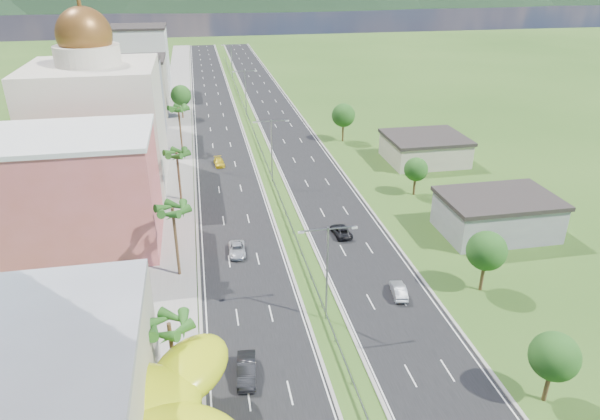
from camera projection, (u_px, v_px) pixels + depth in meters
ground at (351, 384)px, 48.44m from camera, size 500.00×500.00×0.00m
road_left at (217, 122)px, 127.20m from camera, size 11.00×260.00×0.04m
road_right at (279, 119)px, 129.77m from camera, size 11.00×260.00×0.04m
sidewalk_left at (176, 124)px, 125.55m from camera, size 7.00×260.00×0.12m
median_guardrail at (257, 140)px, 112.21m from camera, size 0.10×216.06×0.76m
streetlight_median_b at (327, 264)px, 54.48m from camera, size 6.04×0.25×11.00m
streetlight_median_c at (272, 144)px, 90.05m from camera, size 6.04×0.25×11.00m
streetlight_median_d at (245, 88)px, 130.08m from camera, size 6.04×0.25×11.00m
streetlight_median_e at (231, 58)px, 170.11m from camera, size 6.04×0.25×11.00m
lime_canopy at (107, 408)px, 39.33m from camera, size 18.00×15.00×7.40m
pink_shophouse at (76, 194)px, 68.92m from camera, size 20.00×15.00×15.00m
domed_building at (98, 118)px, 87.74m from camera, size 20.00×20.00×28.70m
midrise_grey at (123, 102)px, 111.57m from camera, size 16.00×15.00×16.00m
midrise_beige at (133, 87)px, 131.78m from camera, size 16.00×15.00×13.00m
midrise_white at (139, 61)px, 151.18m from camera, size 16.00×15.00×18.00m
shed_near at (497, 217)px, 74.42m from camera, size 15.00×10.00×5.00m
shed_far at (424, 150)px, 101.58m from camera, size 14.00×12.00×4.40m
palm_tree_b at (169, 328)px, 44.57m from camera, size 3.60×3.60×8.10m
palm_tree_c at (173, 212)px, 61.75m from camera, size 3.60×3.60×9.60m
palm_tree_d at (177, 155)px, 82.61m from camera, size 3.60×3.60×8.60m
palm_tree_e at (178, 110)px, 104.52m from camera, size 3.60×3.60×9.40m
leafy_tree_lfar at (181, 95)px, 127.91m from camera, size 4.90×4.90×8.05m
leafy_tree_ra at (554, 357)px, 44.72m from camera, size 4.20×4.20×6.90m
leafy_tree_rb at (487, 251)px, 60.18m from camera, size 4.55×4.55×7.47m
leafy_tree_rc at (416, 169)px, 85.94m from camera, size 3.85×3.85×6.33m
leafy_tree_rd at (343, 115)px, 111.43m from camera, size 4.90×4.90×8.05m
mountain_ridge at (275, 5)px, 459.01m from camera, size 860.00×140.00×90.00m
car_dark_left at (246, 370)px, 48.92m from camera, size 2.19×5.04×1.61m
car_silver_mid_left at (237, 249)px, 69.66m from camera, size 2.33×4.68×1.27m
car_yellow_far_left at (219, 162)px, 99.93m from camera, size 2.09×4.41×1.24m
car_silver_right at (399, 290)px, 60.98m from camera, size 2.07×4.29×1.35m
car_dark_far_right at (341, 231)px, 74.48m from camera, size 2.43×4.75×1.28m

